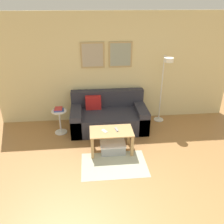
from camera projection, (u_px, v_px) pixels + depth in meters
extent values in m
cube|color=beige|center=(116.00, 69.00, 5.58)|extent=(5.60, 0.06, 2.55)
cube|color=tan|center=(93.00, 55.00, 5.34)|extent=(0.54, 0.02, 0.58)
cube|color=#ADA38E|center=(93.00, 55.00, 5.33)|extent=(0.47, 0.01, 0.51)
cube|color=tan|center=(120.00, 55.00, 5.40)|extent=(0.54, 0.02, 0.58)
cube|color=#939E8E|center=(120.00, 55.00, 5.39)|extent=(0.47, 0.01, 0.51)
cube|color=#B2B79E|center=(114.00, 165.00, 4.38)|extent=(1.20, 0.80, 0.01)
cube|color=#2D2D38|center=(109.00, 120.00, 5.53)|extent=(1.72, 0.96, 0.42)
cube|color=#2D2D38|center=(107.00, 98.00, 5.70)|extent=(1.72, 0.20, 0.39)
cube|color=#2D2D38|center=(77.00, 119.00, 5.44)|extent=(0.24, 0.96, 0.54)
cube|color=#2D2D38|center=(140.00, 116.00, 5.57)|extent=(0.24, 0.96, 0.54)
cube|color=red|center=(93.00, 103.00, 5.53)|extent=(0.36, 0.14, 0.32)
cube|color=tan|center=(111.00, 131.00, 4.60)|extent=(0.84, 0.49, 0.02)
cube|color=tan|center=(92.00, 148.00, 4.48)|extent=(0.06, 0.06, 0.44)
cube|color=tan|center=(132.00, 146.00, 4.55)|extent=(0.06, 0.06, 0.44)
cube|color=tan|center=(92.00, 137.00, 4.85)|extent=(0.06, 0.06, 0.44)
cube|color=tan|center=(129.00, 135.00, 4.92)|extent=(0.06, 0.06, 0.44)
cube|color=#9EA3A8|center=(113.00, 147.00, 4.76)|extent=(0.47, 0.40, 0.18)
cube|color=silver|center=(113.00, 142.00, 4.71)|extent=(0.50, 0.43, 0.02)
cylinder|color=white|center=(158.00, 119.00, 5.99)|extent=(0.24, 0.24, 0.02)
cylinder|color=white|center=(161.00, 89.00, 5.64)|extent=(0.03, 0.03, 1.61)
cylinder|color=white|center=(167.00, 57.00, 5.15)|extent=(0.02, 0.31, 0.02)
cylinder|color=white|center=(169.00, 60.00, 5.02)|extent=(0.21, 0.21, 0.09)
cylinder|color=white|center=(61.00, 132.00, 5.44)|extent=(0.28, 0.28, 0.01)
cylinder|color=white|center=(60.00, 122.00, 5.32)|extent=(0.04, 0.04, 0.52)
cylinder|color=white|center=(59.00, 111.00, 5.21)|extent=(0.33, 0.33, 0.02)
cube|color=#335199|center=(59.00, 110.00, 5.22)|extent=(0.24, 0.21, 0.02)
cube|color=#8C4C93|center=(58.00, 109.00, 5.21)|extent=(0.18, 0.19, 0.01)
cube|color=#B73333|center=(58.00, 108.00, 5.20)|extent=(0.16, 0.17, 0.03)
cube|color=#99999E|center=(116.00, 130.00, 4.62)|extent=(0.07, 0.15, 0.02)
cube|color=silver|center=(104.00, 131.00, 4.59)|extent=(0.13, 0.15, 0.01)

